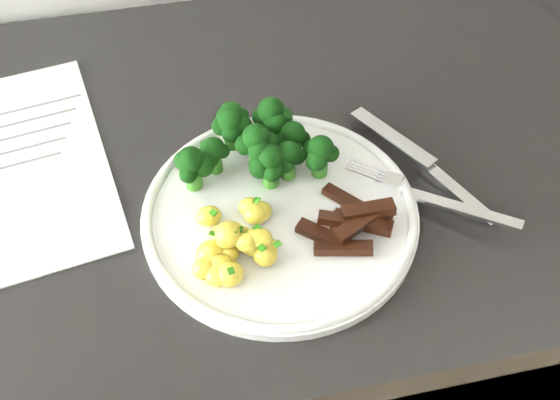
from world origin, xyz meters
TOP-DOWN VIEW (x-y plane):
  - counter at (0.04, 1.67)m, footprint 2.42×0.61m
  - recipe_paper at (-0.18, 1.70)m, footprint 0.27×0.35m
  - plate at (0.10, 1.57)m, footprint 0.29×0.29m
  - broccoli at (0.09, 1.64)m, footprint 0.17×0.13m
  - potatoes at (0.05, 1.53)m, footprint 0.09×0.10m
  - beef_strips at (0.17, 1.54)m, footprint 0.10×0.10m
  - fork at (0.26, 1.55)m, footprint 0.16×0.13m
  - knife at (0.28, 1.59)m, footprint 0.11×0.19m

SIDE VIEW (x-z plane):
  - counter at x=0.04m, z-range 0.00..0.91m
  - recipe_paper at x=-0.18m, z-range 0.91..0.91m
  - plate at x=0.10m, z-range 0.91..0.93m
  - knife at x=0.28m, z-range 0.91..0.93m
  - fork at x=0.26m, z-range 0.92..0.94m
  - beef_strips at x=0.17m, z-range 0.91..0.94m
  - potatoes at x=0.05m, z-range 0.91..0.95m
  - broccoli at x=0.09m, z-range 0.92..0.99m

